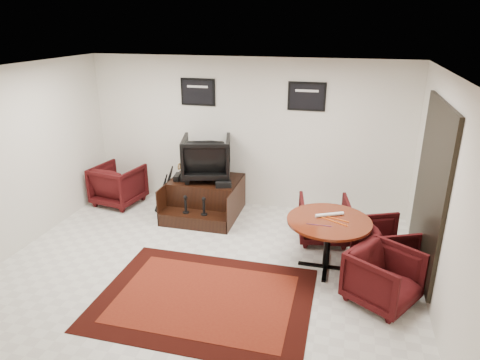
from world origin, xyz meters
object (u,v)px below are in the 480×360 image
Objects in this scene: meeting_table at (329,226)px; table_chair_corner at (384,275)px; shine_chair at (206,155)px; table_chair_back at (324,217)px; shine_podium at (205,198)px; table_chair_window at (386,242)px; armchair_side at (118,183)px.

table_chair_corner is at bearing -41.02° from meeting_table.
meeting_table is at bearing 132.27° from shine_chair.
table_chair_back is 1.73m from table_chair_corner.
table_chair_corner is (0.74, -0.64, -0.28)m from meeting_table.
shine_podium is at bearing 89.34° from table_chair_corner.
meeting_table is 1.49× the size of table_chair_back.
table_chair_window is at bearing -19.00° from shine_podium.
shine_podium is at bearing 47.30° from table_chair_window.
shine_chair is 1.16× the size of table_chair_window.
armchair_side is at bearing 161.15° from meeting_table.
table_chair_back reaches higher than meeting_table.
meeting_table is (2.30, -1.51, -0.41)m from shine_chair.
shine_podium is 1.49× the size of shine_chair.
meeting_table is at bearing 170.88° from armchair_side.
table_chair_corner reaches higher than table_chair_window.
table_chair_back is (3.98, -0.53, -0.03)m from armchair_side.
armchair_side is at bearing -10.85° from shine_chair.
meeting_table is 1.49× the size of table_chair_corner.
table_chair_back reaches higher than table_chair_window.
shine_chair is 1.02× the size of armchair_side.
shine_podium is 1.65× the size of table_chair_corner.
shine_chair is at bearing 45.09° from table_chair_window.
armchair_side is 0.72× the size of meeting_table.
shine_chair is at bearing -166.65° from armchair_side.
shine_chair reaches higher than armchair_side.
table_chair_corner reaches higher than shine_podium.
shine_chair is at bearing 146.74° from meeting_table.
shine_podium is at bearing 75.53° from shine_chair.
table_chair_window is at bearing 27.72° from table_chair_corner.
table_chair_window is 0.94m from table_chair_corner.
table_chair_corner is (0.85, -1.51, -0.00)m from table_chair_back.
armchair_side reaches higher than table_chair_back.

